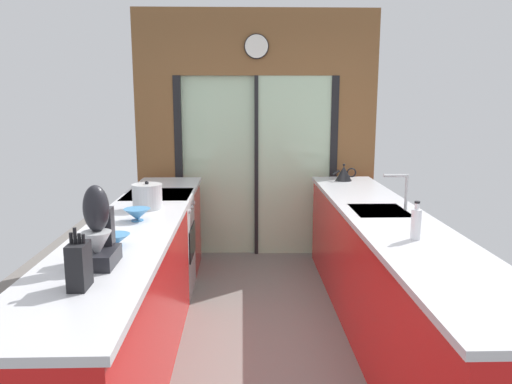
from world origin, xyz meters
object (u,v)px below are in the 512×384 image
Objects in this scene: mixing_bowl_far at (137,214)px; soap_bottle at (416,223)px; mixing_bowl_near at (115,240)px; knife_block at (79,265)px; stock_pot at (147,196)px; kettle at (344,173)px; stand_mixer at (98,235)px; oven_range at (160,244)px.

soap_bottle reaches higher than mixing_bowl_far.
mixing_bowl_far reaches higher than mixing_bowl_near.
knife_block reaches higher than mixing_bowl_near.
kettle is at bearing 35.62° from stock_pot.
kettle is at bearing 58.55° from knife_block.
soap_bottle is (1.78, -0.90, 0.00)m from stock_pot.
knife_block reaches higher than soap_bottle.
stand_mixer is at bearing -90.00° from mixing_bowl_far.
mixing_bowl_near is 0.34m from stand_mixer.
mixing_bowl_far is at bearing 90.00° from stand_mixer.
mixing_bowl_near is 0.40× the size of stand_mixer.
stand_mixer reaches higher than kettle.
oven_range is 1.67m from mixing_bowl_near.
stand_mixer is (0.00, -0.32, 0.12)m from mixing_bowl_near.
knife_block is 1.22× the size of stock_pot.
mixing_bowl_near is at bearing -128.09° from kettle.
oven_range is 2.00m from kettle.
knife_block reaches higher than kettle.
kettle is at bearing 89.96° from soap_bottle.
knife_block is at bearing -90.00° from mixing_bowl_far.
mixing_bowl_far is at bearing 90.00° from knife_block.
stock_pot is at bearing 153.21° from soap_bottle.
stand_mixer reaches higher than mixing_bowl_near.
mixing_bowl_far is 0.80× the size of stock_pot.
knife_block is at bearing -89.53° from oven_range.
stand_mixer reaches higher than knife_block.
soap_bottle is at bearing -26.79° from stock_pot.
mixing_bowl_far is 0.66× the size of knife_block.
mixing_bowl_near is 0.68× the size of kettle.
oven_range is 5.45× the size of mixing_bowl_near.
knife_block is at bearing -90.01° from stand_mixer.
stand_mixer is (0.00, 0.32, 0.05)m from knife_block.
knife_block is (-0.00, -1.25, 0.06)m from mixing_bowl_far.
knife_block is 1.19× the size of soap_bottle.
mixing_bowl_near is at bearing -176.84° from soap_bottle.
mixing_bowl_far is 0.78× the size of soap_bottle.
soap_bottle is (-0.00, -2.17, 0.02)m from kettle.
kettle is at bearing 55.53° from stand_mixer.
oven_range is at bearing 90.55° from stand_mixer.
knife_block is 0.32m from stand_mixer.
mixing_bowl_far is 0.94m from stand_mixer.
stand_mixer is 1.81× the size of stock_pot.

